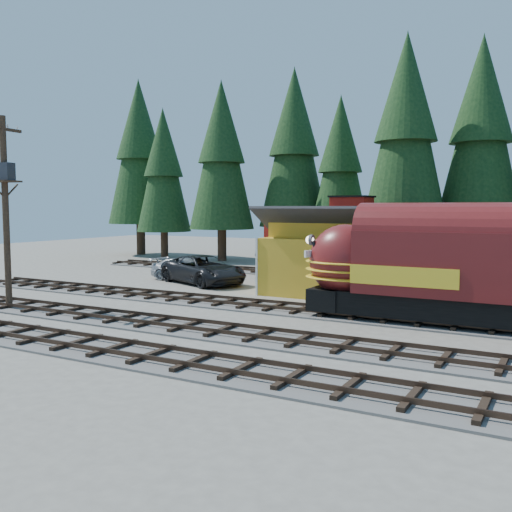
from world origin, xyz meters
The scene contains 9 objects.
ground centered at (0.00, 0.00, 0.00)m, with size 120.00×120.00×0.00m, color #6B665B.
track_spur centered at (-10.00, 18.00, 0.06)m, with size 32.00×3.20×0.33m.
depot centered at (0.00, 10.50, 2.96)m, with size 12.80×7.00×5.30m.
conifer_backdrop centered at (4.56, 24.94, 10.40)m, with size 81.63×21.80×17.40m.
locomotive centered at (6.08, 4.00, 2.41)m, with size 15.04×2.99×4.09m.
caboose centered at (-4.92, 18.00, 2.75)m, with size 10.74×3.11×5.58m.
utility_pole centered at (-14.94, -2.60, 5.59)m, with size 1.33×2.39×9.79m.
pickup_truck_a centered at (-11.66, 10.21, 0.96)m, with size 3.20×6.94×1.93m, color black.
pickup_truck_b centered at (-13.72, 10.91, 0.78)m, with size 2.19×5.38×1.56m, color #A7AAAE.
Camera 1 is at (10.21, -21.71, 5.27)m, focal length 40.00 mm.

